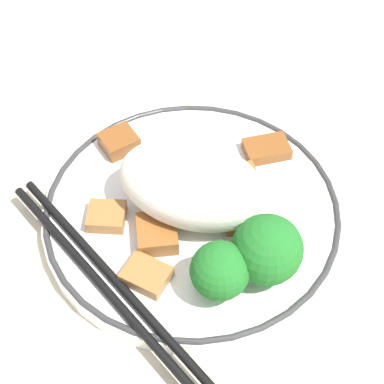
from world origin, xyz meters
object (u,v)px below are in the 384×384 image
plate (192,212)px  chopsticks (117,293)px  broccoli_back_center (267,250)px  broccoli_back_left (220,271)px

plate → chopsticks: 0.09m
broccoli_back_center → chopsticks: size_ratio=0.24×
plate → broccoli_back_left: (0.04, -0.06, 0.03)m
plate → broccoli_back_left: size_ratio=5.02×
broccoli_back_left → broccoli_back_center: 0.04m
chopsticks → broccoli_back_left: bearing=23.5°
broccoli_back_left → chopsticks: (-0.06, -0.03, -0.02)m
broccoli_back_left → chopsticks: bearing=-156.5°
chopsticks → plate: bearing=76.1°
plate → broccoli_back_left: broccoli_back_left is taller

